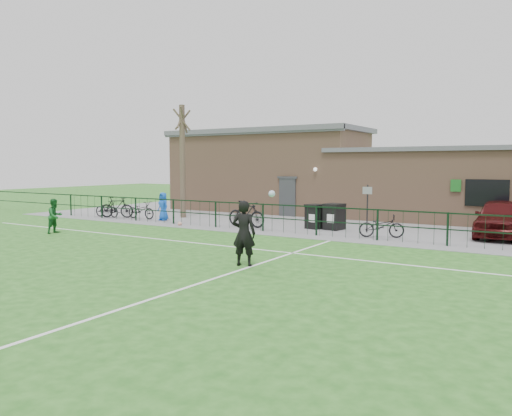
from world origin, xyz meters
The scene contains 21 objects.
ground centered at (0.00, 0.00, 0.00)m, with size 90.00×90.00×0.00m, color #225D1B.
paving_strip centered at (0.00, 13.50, 0.01)m, with size 34.00×13.00×0.02m, color slate.
pitch_line_touch centered at (0.00, 7.80, 0.00)m, with size 28.00×0.10×0.01m, color white.
pitch_line_mid centered at (0.00, 4.00, 0.00)m, with size 28.00×0.10×0.01m, color white.
pitch_line_perp centered at (2.00, 0.00, 0.00)m, with size 0.10×16.00×0.01m, color white.
perimeter_fence centered at (0.00, 8.00, 0.60)m, with size 28.00×0.10×1.20m, color black.
bare_tree centered at (-8.00, 10.50, 3.00)m, with size 0.30×0.30×6.00m, color #4D3D2E.
wheelie_bin_left centered at (0.07, 9.93, 0.52)m, with size 0.66×0.74×0.99m, color black.
wheelie_bin_right centered at (0.92, 10.01, 0.55)m, with size 0.69×0.79×1.05m, color black.
sign_post centered at (2.44, 9.90, 1.02)m, with size 0.06×0.06×2.00m, color black.
car_maroon centered at (7.32, 11.44, 0.77)m, with size 1.76×4.37×1.49m, color #400B0C.
bicycle_a centered at (-11.60, 8.44, 0.47)m, with size 0.59×1.70×0.89m, color black.
bicycle_b centered at (-10.90, 8.49, 0.58)m, with size 0.53×1.86×1.12m, color black.
bicycle_c centered at (-9.42, 8.80, 0.48)m, with size 0.61×1.74×0.91m, color black.
bicycle_d centered at (-2.81, 8.73, 0.62)m, with size 0.56×2.00×1.20m, color black.
bicycle_e centered at (3.41, 8.79, 0.47)m, with size 0.60×1.72×0.90m, color black.
spectator_child centered at (-7.91, 8.83, 0.73)m, with size 0.70×0.45×1.43m, color blue.
goalkeeper_kick centered at (1.75, 1.54, 0.95)m, with size 1.03×2.92×2.01m.
outfield_player centered at (-8.60, 3.00, 0.72)m, with size 0.70×0.55×1.44m, color #1B5E28.
ball_ground centered at (-5.80, 7.63, 0.10)m, with size 0.20×0.20×0.20m, color silver.
clubhouse centered at (-0.88, 16.50, 2.22)m, with size 24.25×5.40×4.96m.
Camera 1 is at (9.35, -10.17, 2.86)m, focal length 35.00 mm.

